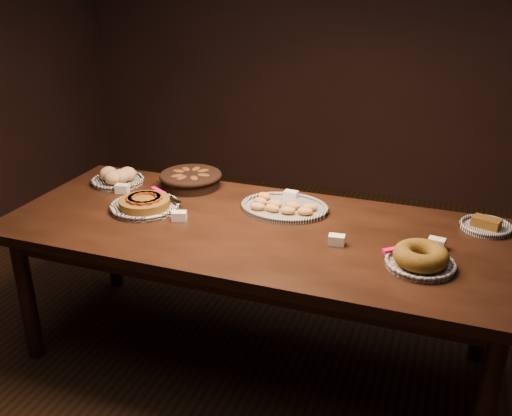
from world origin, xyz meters
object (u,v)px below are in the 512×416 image
(buffet_table, at_px, (255,240))
(madeleine_platter, at_px, (283,207))
(apple_tart_plate, at_px, (145,204))
(bundt_cake_plate, at_px, (420,258))

(buffet_table, height_order, madeleine_platter, madeleine_platter)
(buffet_table, height_order, apple_tart_plate, apple_tart_plate)
(buffet_table, distance_m, madeleine_platter, 0.25)
(madeleine_platter, bearing_deg, buffet_table, -101.28)
(buffet_table, bearing_deg, bundt_cake_plate, -10.14)
(buffet_table, height_order, bundt_cake_plate, bundt_cake_plate)
(apple_tart_plate, xyz_separation_m, bundt_cake_plate, (1.36, -0.14, 0.01))
(apple_tart_plate, bearing_deg, buffet_table, -20.59)
(buffet_table, xyz_separation_m, bundt_cake_plate, (0.76, -0.14, 0.11))
(madeleine_platter, distance_m, bundt_cake_plate, 0.79)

